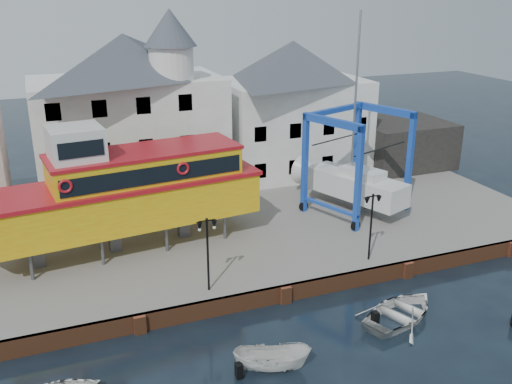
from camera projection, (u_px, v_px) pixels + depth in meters
name	position (u px, v px, depth m)	size (l,w,h in m)	color
ground	(285.00, 302.00, 31.49)	(140.00, 140.00, 0.00)	black
hardstanding	(223.00, 222.00, 40.95)	(44.00, 22.00, 1.00)	slate
quay_wall	(285.00, 294.00, 31.41)	(44.00, 0.47, 1.00)	brown
building_white_main	(130.00, 113.00, 43.41)	(14.00, 8.30, 14.00)	silver
building_white_right	(292.00, 108.00, 48.94)	(12.00, 8.00, 11.20)	silver
shed_dark	(400.00, 143.00, 51.83)	(8.00, 7.00, 4.00)	black
lamp_post_left	(207.00, 236.00, 29.75)	(1.12, 0.32, 4.20)	black
lamp_post_right	(372.00, 210.00, 33.16)	(1.12, 0.32, 4.20)	black
tour_boat	(111.00, 193.00, 34.14)	(18.82, 6.46, 8.03)	#59595E
travel_lift	(347.00, 177.00, 41.56)	(7.89, 9.48, 13.97)	#1540A7
motorboat_a	(272.00, 370.00, 25.99)	(1.33, 3.54, 1.37)	silver
motorboat_b	(401.00, 318.00, 29.98)	(3.56, 4.98, 1.03)	silver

